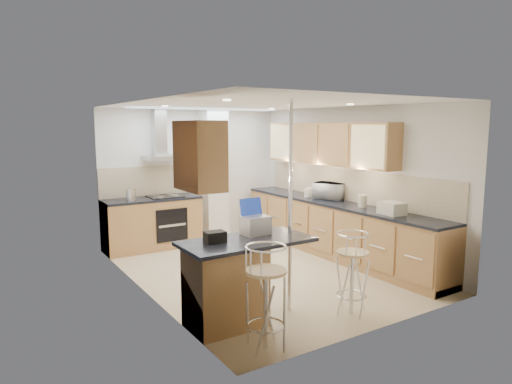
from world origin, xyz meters
TOP-DOWN VIEW (x-y plane):
  - ground at (0.00, 0.00)m, footprint 4.80×4.80m
  - room_shell at (0.32, 0.38)m, footprint 3.64×4.84m
  - right_counter at (1.50, 0.00)m, footprint 0.63×4.40m
  - back_counter at (-0.95, 2.10)m, footprint 1.70×0.63m
  - peninsula at (-1.12, -1.45)m, footprint 1.47×0.72m
  - microwave at (1.63, 0.30)m, footprint 0.52×0.61m
  - laptop at (-0.90, -1.28)m, footprint 0.32×0.24m
  - bag at (-1.47, -1.36)m, footprint 0.23×0.18m
  - bar_stool_near at (-1.30, -2.10)m, footprint 0.49×0.49m
  - bar_stool_end at (0.02, -1.93)m, footprint 0.55×0.55m
  - jar_a at (1.52, 0.70)m, footprint 0.12×0.12m
  - jar_b at (1.44, 0.69)m, footprint 0.13×0.13m
  - jar_c at (1.54, -0.57)m, footprint 0.18×0.18m
  - jar_d at (1.52, -1.23)m, footprint 0.10×0.10m
  - bread_bin at (1.45, -1.24)m, footprint 0.29×0.36m
  - kettle at (-1.35, 2.01)m, footprint 0.16×0.16m

SIDE VIEW (x-z plane):
  - ground at x=0.00m, z-range 0.00..0.00m
  - back_counter at x=-0.95m, z-range 0.00..0.92m
  - right_counter at x=1.50m, z-range 0.00..0.92m
  - peninsula at x=-1.12m, z-range 0.01..0.95m
  - bar_stool_end at x=0.02m, z-range 0.00..0.98m
  - bar_stool_near at x=-1.30m, z-range 0.00..1.05m
  - jar_d at x=1.52m, z-range 0.92..1.05m
  - jar_b at x=1.44m, z-range 0.92..1.07m
  - bag at x=-1.47m, z-range 0.94..1.06m
  - jar_a at x=1.52m, z-range 0.92..1.08m
  - bread_bin at x=1.45m, z-range 0.92..1.10m
  - jar_c at x=1.54m, z-range 0.92..1.11m
  - kettle at x=-1.35m, z-range 0.92..1.12m
  - laptop at x=-0.90m, z-range 0.94..1.15m
  - microwave at x=1.63m, z-range 0.92..1.21m
  - room_shell at x=0.32m, z-range 0.29..2.80m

